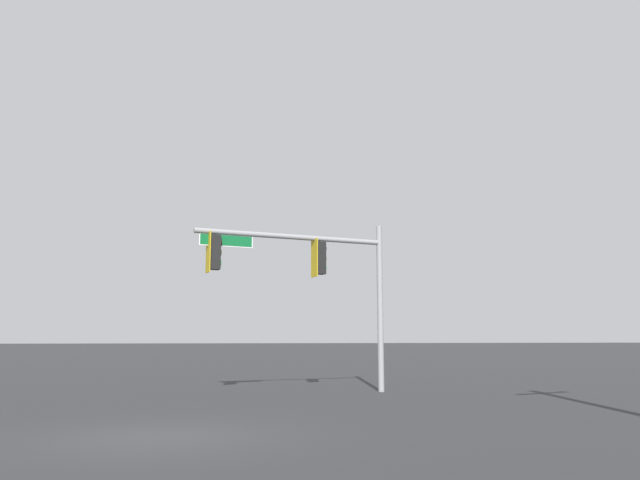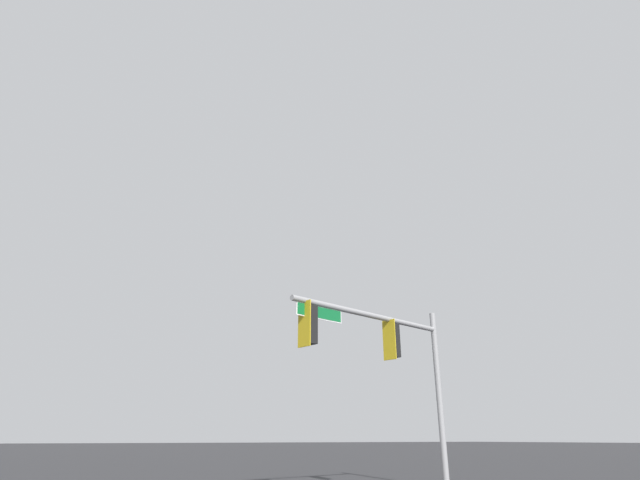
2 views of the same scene
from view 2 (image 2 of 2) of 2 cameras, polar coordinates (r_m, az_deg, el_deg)
name	(u,v)px [view 2 (image 2 of 2)]	position (r m, az deg, el deg)	size (l,w,h in m)	color
signal_pole_near	(386,349)	(16.57, 7.50, -12.22)	(6.59, 1.74, 5.79)	gray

